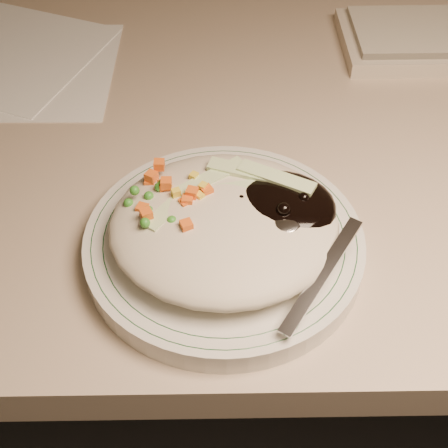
{
  "coord_description": "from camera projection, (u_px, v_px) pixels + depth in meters",
  "views": [
    {
      "loc": [
        -0.11,
        0.81,
        1.16
      ],
      "look_at": [
        -0.1,
        1.17,
        0.78
      ],
      "focal_mm": 50.0,
      "sensor_mm": 36.0,
      "label": 1
    }
  ],
  "objects": [
    {
      "name": "desk",
      "position": [
        298.0,
        229.0,
        0.84
      ],
      "size": [
        1.4,
        0.7,
        0.74
      ],
      "color": "tan",
      "rests_on": "ground"
    },
    {
      "name": "meal",
      "position": [
        229.0,
        220.0,
        0.52
      ],
      "size": [
        0.21,
        0.19,
        0.05
      ],
      "color": "#C1B69C",
      "rests_on": "plate"
    },
    {
      "name": "plate",
      "position": [
        224.0,
        244.0,
        0.54
      ],
      "size": [
        0.24,
        0.24,
        0.02
      ],
      "primitive_type": "cylinder",
      "color": "silver",
      "rests_on": "desk"
    },
    {
      "name": "plate_rim",
      "position": [
        224.0,
        237.0,
        0.54
      ],
      "size": [
        0.23,
        0.23,
        0.0
      ],
      "color": "#144723",
      "rests_on": "plate"
    }
  ]
}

